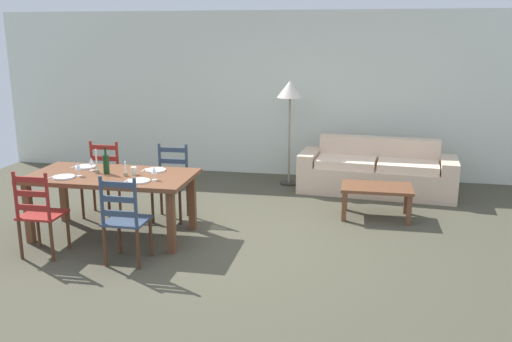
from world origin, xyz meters
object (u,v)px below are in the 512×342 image
dining_chair_near_left (40,214)px  dining_chair_far_left (102,179)px  coffee_table (377,191)px  wine_bottle (106,164)px  wine_glass_far_left (91,161)px  standing_lamp (290,95)px  couch (377,173)px  dining_chair_near_right (125,220)px  dining_chair_far_right (171,182)px  coffee_cup_primary (134,171)px  dining_table (111,181)px  wine_glass_near_left (78,167)px  wine_glass_near_right (154,170)px

dining_chair_near_left → dining_chair_far_left: (-0.00, 1.44, 0.00)m
coffee_table → wine_bottle: bearing=-158.1°
wine_glass_far_left → standing_lamp: size_ratio=0.10×
wine_bottle → couch: size_ratio=0.13×
dining_chair_near_right → dining_chair_far_right: (-0.02, 1.47, 0.00)m
dining_chair_far_left → wine_bottle: 0.92m
wine_bottle → coffee_cup_primary: size_ratio=3.51×
dining_table → wine_glass_far_left: (-0.30, 0.12, 0.20)m
dining_chair_near_right → wine_glass_near_left: 1.06m
wine_bottle → dining_chair_near_left: bearing=-120.4°
dining_table → dining_chair_near_left: 0.89m
dining_chair_near_left → standing_lamp: 4.15m
dining_chair_far_right → wine_bottle: (-0.52, -0.72, 0.39)m
wine_glass_near_right → coffee_table: size_ratio=0.18×
dining_table → dining_chair_far_right: size_ratio=1.98×
wine_glass_near_right → couch: 3.67m
wine_glass_far_left → coffee_table: size_ratio=0.18×
couch → dining_chair_far_right: bearing=-146.4°
dining_table → standing_lamp: size_ratio=1.16×
couch → dining_table: bearing=-141.2°
dining_chair_near_right → dining_chair_near_left: bearing=179.2°
dining_table → dining_chair_near_right: bearing=-56.8°
wine_bottle → coffee_cup_primary: bearing=4.0°
dining_chair_far_left → standing_lamp: 3.09m
wine_glass_near_right → wine_glass_far_left: (-0.89, 0.27, 0.00)m
dining_chair_far_right → standing_lamp: 2.49m
dining_chair_far_left → coffee_cup_primary: bearing=-42.2°
wine_glass_near_left → wine_glass_near_right: 0.91m
wine_bottle → wine_glass_far_left: (-0.24, 0.11, -0.01)m
wine_glass_near_right → dining_chair_far_left: bearing=141.0°
coffee_table → dining_table: bearing=-157.5°
wine_glass_far_left → couch: wine_glass_far_left is taller
dining_chair_far_left → couch: dining_chair_far_left is taller
couch → dining_chair_far_left: bearing=-153.8°
wine_glass_near_left → couch: (3.41, 2.63, -0.57)m
wine_glass_far_left → dining_table: bearing=-21.9°
wine_glass_near_left → wine_glass_far_left: same height
wine_glass_far_left → coffee_table: wine_glass_far_left is taller
wine_glass_far_left → standing_lamp: 3.30m
dining_table → wine_glass_near_left: bearing=-154.9°
dining_chair_near_right → wine_glass_far_left: (-0.78, 0.85, 0.38)m
dining_chair_near_left → dining_chair_far_left: same height
wine_bottle → standing_lamp: bearing=56.0°
coffee_table → standing_lamp: bearing=133.4°
wine_glass_far_left → couch: size_ratio=0.07×
dining_chair_near_right → dining_chair_far_left: same height
wine_bottle → coffee_table: 3.40m
dining_chair_near_left → dining_chair_far_right: same height
wine_glass_near_left → couch: 4.34m
dining_chair_near_right → coffee_cup_primary: (-0.21, 0.77, 0.32)m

